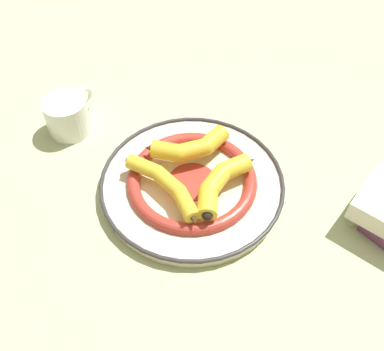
{
  "coord_description": "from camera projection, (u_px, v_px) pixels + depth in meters",
  "views": [
    {
      "loc": [
        -0.27,
        -0.49,
        0.72
      ],
      "look_at": [
        -0.01,
        0.01,
        0.04
      ],
      "focal_mm": 42.0,
      "sensor_mm": 36.0,
      "label": 1
    }
  ],
  "objects": [
    {
      "name": "ground_plane",
      "position": [
        201.0,
        191.0,
        0.91
      ],
      "size": [
        2.8,
        2.8,
        0.0
      ],
      "primitive_type": "plane",
      "color": "#B2C693"
    },
    {
      "name": "decorative_bowl",
      "position": [
        192.0,
        183.0,
        0.9
      ],
      "size": [
        0.37,
        0.37,
        0.04
      ],
      "color": "beige",
      "rests_on": "ground_plane"
    },
    {
      "name": "banana_a",
      "position": [
        167.0,
        185.0,
        0.85
      ],
      "size": [
        0.08,
        0.2,
        0.03
      ],
      "rotation": [
        0.0,
        0.0,
        1.84
      ],
      "color": "yellow",
      "rests_on": "decorative_bowl"
    },
    {
      "name": "banana_b",
      "position": [
        189.0,
        148.0,
        0.91
      ],
      "size": [
        0.18,
        0.08,
        0.04
      ],
      "rotation": [
        0.0,
        0.0,
        -0.16
      ],
      "color": "gold",
      "rests_on": "decorative_bowl"
    },
    {
      "name": "banana_c",
      "position": [
        221.0,
        182.0,
        0.85
      ],
      "size": [
        0.16,
        0.1,
        0.04
      ],
      "rotation": [
        0.0,
        0.0,
        -2.62
      ],
      "color": "yellow",
      "rests_on": "decorative_bowl"
    },
    {
      "name": "coffee_mug",
      "position": [
        68.0,
        115.0,
        0.99
      ],
      "size": [
        0.13,
        0.11,
        0.08
      ],
      "rotation": [
        0.0,
        0.0,
        0.65
      ],
      "color": "white",
      "rests_on": "ground_plane"
    }
  ]
}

